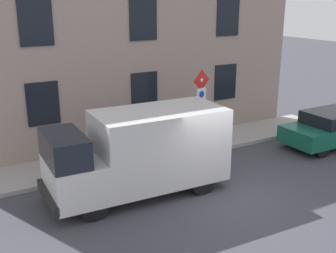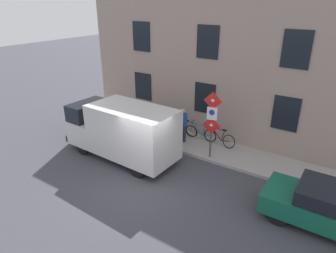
{
  "view_description": "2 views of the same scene",
  "coord_description": "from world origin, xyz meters",
  "px_view_note": "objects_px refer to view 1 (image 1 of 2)",
  "views": [
    {
      "loc": [
        -9.23,
        7.02,
        5.63
      ],
      "look_at": [
        2.76,
        0.19,
        1.36
      ],
      "focal_mm": 44.94,
      "sensor_mm": 36.0,
      "label": 1
    },
    {
      "loc": [
        -7.76,
        -6.29,
        6.68
      ],
      "look_at": [
        2.6,
        0.63,
        1.32
      ],
      "focal_mm": 31.95,
      "sensor_mm": 36.0,
      "label": 2
    }
  ],
  "objects_px": {
    "bicycle_orange": "(129,140)",
    "sign_post_stacked": "(201,102)",
    "parked_hatchback": "(332,127)",
    "delivery_van": "(141,151)",
    "bicycle_blue": "(154,136)",
    "bicycle_black": "(177,131)",
    "pedestrian": "(147,129)"
  },
  "relations": [
    {
      "from": "parked_hatchback",
      "to": "bicycle_black",
      "type": "distance_m",
      "value": 6.11
    },
    {
      "from": "delivery_van",
      "to": "pedestrian",
      "type": "height_order",
      "value": "delivery_van"
    },
    {
      "from": "delivery_van",
      "to": "bicycle_orange",
      "type": "xyz_separation_m",
      "value": [
        3.29,
        -1.12,
        -0.82
      ]
    },
    {
      "from": "parked_hatchback",
      "to": "bicycle_blue",
      "type": "bearing_deg",
      "value": -26.75
    },
    {
      "from": "parked_hatchback",
      "to": "pedestrian",
      "type": "height_order",
      "value": "pedestrian"
    },
    {
      "from": "bicycle_orange",
      "to": "parked_hatchback",
      "type": "bearing_deg",
      "value": 155.67
    },
    {
      "from": "bicycle_orange",
      "to": "bicycle_black",
      "type": "bearing_deg",
      "value": 178.93
    },
    {
      "from": "sign_post_stacked",
      "to": "parked_hatchback",
      "type": "height_order",
      "value": "sign_post_stacked"
    },
    {
      "from": "sign_post_stacked",
      "to": "bicycle_black",
      "type": "relative_size",
      "value": 1.7
    },
    {
      "from": "parked_hatchback",
      "to": "bicycle_orange",
      "type": "distance_m",
      "value": 7.95
    },
    {
      "from": "delivery_van",
      "to": "sign_post_stacked",
      "type": "bearing_deg",
      "value": -148.49
    },
    {
      "from": "bicycle_black",
      "to": "pedestrian",
      "type": "distance_m",
      "value": 1.87
    },
    {
      "from": "sign_post_stacked",
      "to": "pedestrian",
      "type": "bearing_deg",
      "value": 69.28
    },
    {
      "from": "parked_hatchback",
      "to": "bicycle_orange",
      "type": "relative_size",
      "value": 2.34
    },
    {
      "from": "bicycle_black",
      "to": "pedestrian",
      "type": "height_order",
      "value": "pedestrian"
    },
    {
      "from": "parked_hatchback",
      "to": "bicycle_blue",
      "type": "height_order",
      "value": "parked_hatchback"
    },
    {
      "from": "sign_post_stacked",
      "to": "pedestrian",
      "type": "height_order",
      "value": "sign_post_stacked"
    },
    {
      "from": "delivery_van",
      "to": "bicycle_black",
      "type": "distance_m",
      "value": 4.64
    },
    {
      "from": "delivery_van",
      "to": "bicycle_blue",
      "type": "height_order",
      "value": "delivery_van"
    },
    {
      "from": "sign_post_stacked",
      "to": "bicycle_black",
      "type": "height_order",
      "value": "sign_post_stacked"
    },
    {
      "from": "delivery_van",
      "to": "bicycle_orange",
      "type": "height_order",
      "value": "delivery_van"
    },
    {
      "from": "delivery_van",
      "to": "bicycle_orange",
      "type": "distance_m",
      "value": 3.57
    },
    {
      "from": "sign_post_stacked",
      "to": "bicycle_orange",
      "type": "xyz_separation_m",
      "value": [
        1.38,
        2.24,
        -1.49
      ]
    },
    {
      "from": "delivery_van",
      "to": "bicycle_black",
      "type": "relative_size",
      "value": 3.15
    },
    {
      "from": "sign_post_stacked",
      "to": "bicycle_black",
      "type": "bearing_deg",
      "value": 7.65
    },
    {
      "from": "parked_hatchback",
      "to": "pedestrian",
      "type": "bearing_deg",
      "value": -19.74
    },
    {
      "from": "sign_post_stacked",
      "to": "delivery_van",
      "type": "bearing_deg",
      "value": 119.58
    },
    {
      "from": "bicycle_blue",
      "to": "bicycle_orange",
      "type": "height_order",
      "value": "same"
    },
    {
      "from": "bicycle_orange",
      "to": "sign_post_stacked",
      "type": "bearing_deg",
      "value": 147.26
    },
    {
      "from": "delivery_van",
      "to": "bicycle_blue",
      "type": "bearing_deg",
      "value": -121.18
    },
    {
      "from": "bicycle_black",
      "to": "bicycle_blue",
      "type": "bearing_deg",
      "value": 7.47
    },
    {
      "from": "bicycle_black",
      "to": "bicycle_blue",
      "type": "distance_m",
      "value": 1.03
    }
  ]
}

